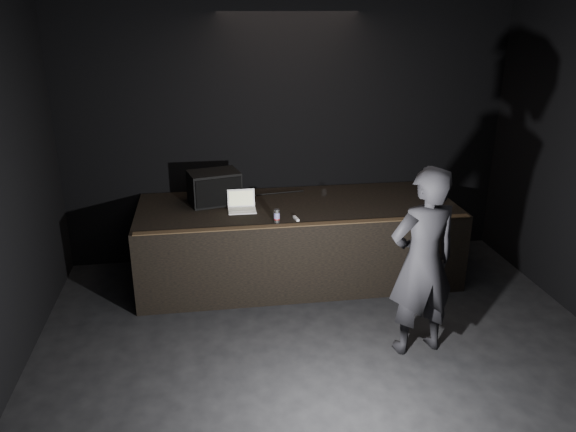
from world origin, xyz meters
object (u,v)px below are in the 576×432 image
Objects in this scene: stage_riser at (297,241)px; laptop at (242,205)px; stage_monitor at (214,187)px; person at (422,262)px; beer_can at (277,216)px.

laptop is (-0.71, -0.08, 0.56)m from stage_riser.
laptop is at bearing -56.96° from stage_monitor.
person is (0.94, -1.85, 0.48)m from stage_riser.
stage_riser is 0.89m from beer_can.
person is (1.28, -1.26, -0.10)m from beer_can.
beer_can is at bearing -53.49° from person.
beer_can is at bearing -53.78° from laptop.
stage_monitor is 2.87m from person.
beer_can reaches higher than stage_riser.
person is at bearing -44.49° from beer_can.
laptop is 2.09× the size of beer_can.
stage_monitor is 1.07m from beer_can.
stage_riser is at bearing 6.73° from laptop.
stage_monitor reaches higher than beer_can.
stage_monitor is at bearing 136.74° from laptop.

